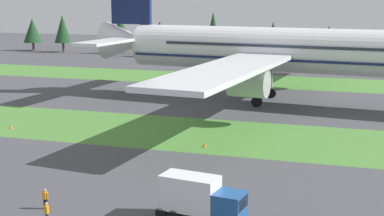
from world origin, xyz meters
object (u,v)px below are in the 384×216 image
(airliner, at_px, (280,50))
(taxiway_marker_1, at_px, (11,127))
(ground_crew_loader, at_px, (47,212))
(taxiway_marker_0, at_px, (205,145))
(catering_truck, at_px, (200,197))
(ground_crew_marshaller, at_px, (45,198))

(airliner, distance_m, taxiway_marker_1, 43.02)
(airliner, height_order, ground_crew_loader, airliner)
(ground_crew_loader, distance_m, taxiway_marker_0, 25.73)
(airliner, relative_size, taxiway_marker_1, 155.14)
(ground_crew_loader, bearing_deg, catering_truck, 71.07)
(catering_truck, relative_size, taxiway_marker_0, 13.60)
(catering_truck, xyz_separation_m, taxiway_marker_1, (-32.77, 22.27, -1.69))
(taxiway_marker_0, relative_size, taxiway_marker_1, 1.03)
(ground_crew_marshaller, bearing_deg, taxiway_marker_1, 137.58)
(taxiway_marker_1, bearing_deg, ground_crew_marshaller, -50.07)
(airliner, xyz_separation_m, taxiway_marker_0, (-4.18, -29.52, -8.52))
(ground_crew_loader, xyz_separation_m, taxiway_marker_1, (-21.55, 26.30, -0.69))
(catering_truck, relative_size, taxiway_marker_1, 13.94)
(airliner, height_order, catering_truck, airliner)
(catering_truck, height_order, taxiway_marker_0, catering_truck)
(ground_crew_marshaller, relative_size, taxiway_marker_0, 3.28)
(airliner, distance_m, ground_crew_marshaller, 53.82)
(ground_crew_marshaller, distance_m, ground_crew_loader, 3.17)
(catering_truck, bearing_deg, ground_crew_loader, -62.26)
(ground_crew_marshaller, bearing_deg, ground_crew_loader, -48.81)
(ground_crew_marshaller, bearing_deg, airliner, 85.26)
(ground_crew_loader, bearing_deg, airliner, 131.28)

